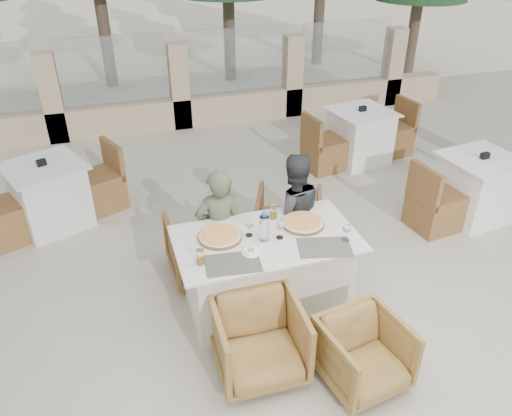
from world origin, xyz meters
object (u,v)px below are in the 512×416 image
object	(u,v)px
bg_table_a	(49,195)
bg_table_c	(477,188)
armchair_far_right	(288,221)
armchair_near_left	(259,340)
beer_glass_left	(200,257)
armchair_near_right	(363,354)
olive_dish	(251,251)
dining_table	(266,273)
wine_glass_near	(280,229)
pizza_left	(220,236)
pizza_right	(303,222)
beer_glass_right	(273,212)
diner_left	(220,230)
water_bottle	(264,226)
bg_table_b	(359,136)
diner_right	(293,215)
armchair_far_left	(203,246)
wine_glass_centre	(249,227)
wine_glass_corner	(346,232)

from	to	relation	value
bg_table_a	bg_table_c	size ratio (longest dim) A/B	1.00
armchair_far_right	bg_table_a	distance (m)	2.78
armchair_near_left	armchair_far_right	bearing A→B (deg)	63.51
beer_glass_left	armchair_near_right	bearing A→B (deg)	-39.15
bg_table_a	olive_dish	bearing A→B (deg)	-75.32
beer_glass_left	armchair_near_left	xyz separation A→B (m)	(0.33, -0.52, -0.52)
dining_table	wine_glass_near	distance (m)	0.49
armchair_near_left	bg_table_a	xyz separation A→B (m)	(-1.64, 2.81, 0.07)
pizza_left	beer_glass_left	xyz separation A→B (m)	(-0.23, -0.30, 0.04)
pizza_right	beer_glass_right	size ratio (longest dim) A/B	2.82
pizza_right	diner_left	bearing A→B (deg)	152.88
pizza_right	armchair_near_right	world-z (taller)	pizza_right
water_bottle	bg_table_b	distance (m)	3.55
beer_glass_left	bg_table_c	size ratio (longest dim) A/B	0.08
water_bottle	olive_dish	xyz separation A→B (m)	(-0.16, -0.15, -0.12)
armchair_near_left	beer_glass_right	bearing A→B (deg)	67.12
bg_table_b	armchair_near_right	bearing A→B (deg)	-125.63
armchair_near_left	diner_right	xyz separation A→B (m)	(0.72, 1.18, 0.33)
wine_glass_near	armchair_far_left	size ratio (longest dim) A/B	0.26
pizza_right	wine_glass_centre	xyz separation A→B (m)	(-0.51, -0.02, 0.07)
pizza_right	beer_glass_left	xyz separation A→B (m)	(-1.00, -0.29, 0.04)
wine_glass_near	bg_table_b	bearing A→B (deg)	50.13
armchair_far_left	armchair_near_left	bearing A→B (deg)	94.53
wine_glass_centre	olive_dish	bearing A→B (deg)	-103.51
beer_glass_right	armchair_near_right	size ratio (longest dim) A/B	0.22
water_bottle	wine_glass_near	bearing A→B (deg)	-4.21
wine_glass_centre	diner_left	xyz separation A→B (m)	(-0.18, 0.37, -0.24)
olive_dish	armchair_near_left	distance (m)	0.72
wine_glass_near	armchair_near_left	world-z (taller)	wine_glass_near
wine_glass_near	armchair_far_left	bearing A→B (deg)	128.02
olive_dish	wine_glass_centre	bearing A→B (deg)	76.49
armchair_far_right	wine_glass_corner	bearing A→B (deg)	118.11
wine_glass_centre	olive_dish	world-z (taller)	wine_glass_centre
beer_glass_right	armchair_near_left	world-z (taller)	beer_glass_right
bg_table_b	bg_table_a	bearing A→B (deg)	178.00
dining_table	armchair_far_left	xyz separation A→B (m)	(-0.44, 0.67, -0.07)
bg_table_c	olive_dish	bearing A→B (deg)	-169.52
pizza_left	beer_glass_left	world-z (taller)	beer_glass_left
beer_glass_right	armchair_far_right	bearing A→B (deg)	55.96
dining_table	diner_left	bearing A→B (deg)	124.71
wine_glass_corner	armchair_far_right	bearing A→B (deg)	94.88
water_bottle	bg_table_a	distance (m)	2.91
bg_table_b	armchair_near_left	bearing A→B (deg)	-136.79
olive_dish	diner_right	size ratio (longest dim) A/B	0.09
wine_glass_near	bg_table_c	size ratio (longest dim) A/B	0.11
beer_glass_left	diner_right	distance (m)	1.26
bg_table_a	wine_glass_near	bearing A→B (deg)	-68.95
armchair_far_right	bg_table_c	xyz separation A→B (m)	(2.35, -0.09, 0.06)
water_bottle	wine_glass_centre	world-z (taller)	water_bottle
pizza_right	wine_glass_near	world-z (taller)	wine_glass_near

